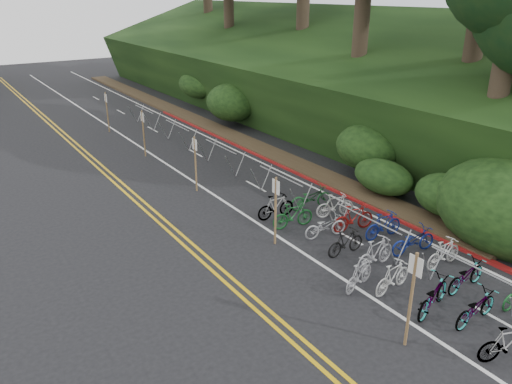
# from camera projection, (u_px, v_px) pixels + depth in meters

# --- Properties ---
(ground) EXTENTS (120.00, 120.00, 0.00)m
(ground) POSITION_uv_depth(u_px,v_px,m) (365.00, 322.00, 13.46)
(ground) COLOR black
(ground) RESTS_ON ground
(road_markings) EXTENTS (7.47, 80.00, 0.01)m
(road_markings) POSITION_uv_depth(u_px,v_px,m) (207.00, 197.00, 21.58)
(road_markings) COLOR gold
(road_markings) RESTS_ON ground
(red_curb) EXTENTS (0.25, 28.00, 0.10)m
(red_curb) POSITION_uv_depth(u_px,v_px,m) (276.00, 163.00, 25.62)
(red_curb) COLOR maroon
(red_curb) RESTS_ON ground
(embankment) EXTENTS (14.30, 48.14, 9.11)m
(embankment) POSITION_uv_depth(u_px,v_px,m) (303.00, 81.00, 33.83)
(embankment) COLOR black
(embankment) RESTS_ON ground
(bike_rack_front) EXTENTS (1.13, 2.93, 1.14)m
(bike_rack_front) POSITION_uv_depth(u_px,v_px,m) (474.00, 276.00, 14.03)
(bike_rack_front) COLOR gray
(bike_rack_front) RESTS_ON ground
(bike_racks_rest) EXTENTS (1.14, 23.00, 1.17)m
(bike_racks_rest) POSITION_uv_depth(u_px,v_px,m) (221.00, 152.00, 24.71)
(bike_racks_rest) COLOR gray
(bike_racks_rest) RESTS_ON ground
(signpost_near) EXTENTS (0.08, 0.40, 2.64)m
(signpost_near) POSITION_uv_depth(u_px,v_px,m) (412.00, 294.00, 12.04)
(signpost_near) COLOR brown
(signpost_near) RESTS_ON ground
(signposts_rest) EXTENTS (0.08, 18.40, 2.50)m
(signposts_rest) POSITION_uv_depth(u_px,v_px,m) (167.00, 144.00, 24.04)
(signposts_rest) COLOR brown
(signposts_rest) RESTS_ON ground
(bike_front) EXTENTS (0.81, 1.54, 0.89)m
(bike_front) POSITION_uv_depth(u_px,v_px,m) (359.00, 275.00, 14.83)
(bike_front) COLOR #9E9EA3
(bike_front) RESTS_ON ground
(bike_valet) EXTENTS (3.27, 11.55, 1.05)m
(bike_valet) POSITION_uv_depth(u_px,v_px,m) (389.00, 248.00, 16.29)
(bike_valet) COLOR slate
(bike_valet) RESTS_ON ground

